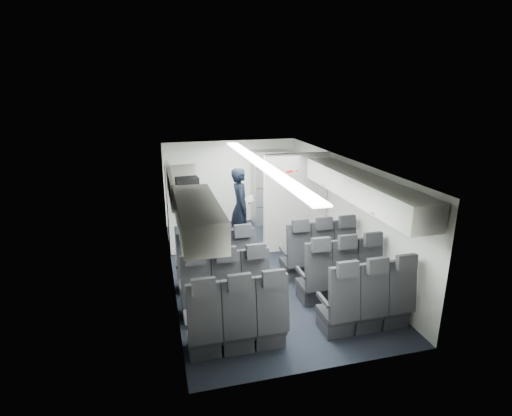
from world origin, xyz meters
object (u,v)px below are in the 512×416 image
seat_row_rear (305,314)px  flight_attendant (240,207)px  seat_row_front (269,262)px  seat_row_mid (284,284)px  galley_unit (269,187)px  carry_on_bag (187,184)px  boarding_door (170,207)px

seat_row_rear → flight_attendant: bearing=91.5°
seat_row_front → seat_row_mid: same height
seat_row_mid → galley_unit: galley_unit is taller
flight_attendant → carry_on_bag: 2.04m
seat_row_mid → boarding_door: bearing=118.8°
seat_row_front → boarding_door: 2.71m
boarding_door → flight_attendant: bearing=-5.7°
seat_row_rear → galley_unit: 5.17m
seat_row_front → carry_on_bag: carry_on_bag is taller
seat_row_mid → seat_row_rear: bearing=-90.0°
galley_unit → seat_row_rear: bearing=-100.6°
seat_row_front → seat_row_rear: (0.00, -1.80, 0.00)m
seat_row_front → seat_row_mid: size_ratio=1.00×
galley_unit → boarding_door: 2.84m
seat_row_front → flight_attendant: bearing=92.9°
galley_unit → flight_attendant: (-1.05, -1.32, -0.06)m
seat_row_front → seat_row_rear: 1.80m
seat_row_rear → boarding_door: 4.25m
galley_unit → seat_row_front: bearing=-106.3°
seat_row_front → flight_attendant: 2.00m
boarding_door → carry_on_bag: (0.29, -1.48, 0.85)m
seat_row_rear → boarding_door: (-1.64, 3.89, 0.55)m
seat_row_mid → boarding_door: size_ratio=1.79×
seat_row_rear → carry_on_bag: size_ratio=8.48×
boarding_door → flight_attendant: 1.55m
flight_attendant → carry_on_bag: carry_on_bag is taller
galley_unit → boarding_door: galley_unit is taller
boarding_door → carry_on_bag: carry_on_bag is taller
seat_row_rear → boarding_door: bearing=112.9°
seat_row_mid → flight_attendant: 2.88m
flight_attendant → carry_on_bag: size_ratio=4.52×
galley_unit → boarding_door: size_ratio=1.02×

